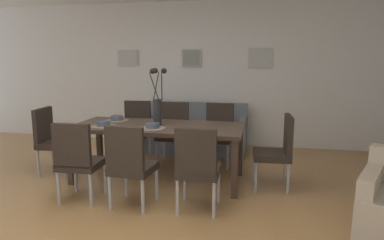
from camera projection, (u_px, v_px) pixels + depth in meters
name	position (u px, v px, depth m)	size (l,w,h in m)	color
ground_plane	(128.00, 216.00, 3.57)	(9.00, 9.00, 0.00)	#A87A47
back_wall_panel	(193.00, 74.00, 6.47)	(9.00, 0.10, 2.60)	silver
dining_table	(158.00, 130.00, 4.51)	(2.20, 0.92, 0.74)	#3D2D23
dining_chair_near_left	(78.00, 158.00, 3.84)	(0.46, 0.46, 0.92)	black
dining_chair_near_right	(136.00, 127.00, 5.52)	(0.47, 0.47, 0.92)	black
dining_chair_far_left	(130.00, 162.00, 3.68)	(0.47, 0.47, 0.92)	black
dining_chair_far_right	(174.00, 129.00, 5.36)	(0.44, 0.44, 0.92)	black
dining_chair_mid_left	(197.00, 165.00, 3.59)	(0.45, 0.45, 0.92)	black
dining_chair_mid_right	(218.00, 131.00, 5.24)	(0.47, 0.47, 0.92)	black
dining_chair_head_west	(52.00, 137.00, 4.82)	(0.47, 0.47, 0.92)	black
dining_chair_head_east	(278.00, 148.00, 4.25)	(0.47, 0.47, 0.92)	black
centerpiece_vase	(157.00, 104.00, 4.45)	(0.21, 0.23, 0.73)	#232326
placemat_near_left	(103.00, 126.00, 4.43)	(0.32, 0.32, 0.01)	#7F705B
bowl_near_left	(103.00, 123.00, 4.42)	(0.17, 0.17, 0.07)	#475166
placemat_near_right	(117.00, 120.00, 4.83)	(0.32, 0.32, 0.01)	#7F705B
bowl_near_right	(117.00, 118.00, 4.82)	(0.17, 0.17, 0.07)	#475166
placemat_far_left	(153.00, 128.00, 4.30)	(0.32, 0.32, 0.01)	#7F705B
bowl_far_left	(153.00, 125.00, 4.29)	(0.17, 0.17, 0.07)	#475166
sofa	(192.00, 134.00, 6.10)	(1.90, 0.84, 0.80)	slate
framed_picture_left	(128.00, 58.00, 6.60)	(0.40, 0.03, 0.30)	#B2ADA3
framed_picture_center	(191.00, 58.00, 6.35)	(0.37, 0.03, 0.33)	#B2ADA3
framed_picture_right	(260.00, 58.00, 6.10)	(0.41, 0.03, 0.36)	#B2ADA3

